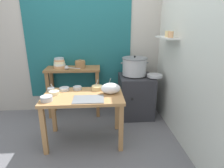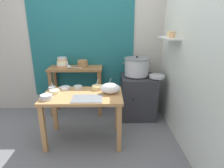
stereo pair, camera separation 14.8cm
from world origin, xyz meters
name	(u,v)px [view 2 (the right image)]	position (x,y,z in m)	size (l,w,h in m)	color
ground_plane	(87,137)	(0.00, 0.00, 0.00)	(9.00, 9.00, 0.00)	slate
wall_back	(95,43)	(0.08, 1.10, 1.30)	(4.40, 0.12, 2.60)	#B2ADA3
wall_right	(182,50)	(1.40, 0.20, 1.30)	(0.30, 3.20, 2.60)	silver
prep_table	(83,102)	(-0.02, -0.05, 0.61)	(1.10, 0.66, 0.72)	#B27F4C
back_shelf_table	(76,79)	(-0.26, 0.83, 0.68)	(0.96, 0.40, 0.90)	olive
stove_block	(138,96)	(0.87, 0.70, 0.38)	(0.60, 0.61, 0.78)	#2D2D33
steamer_pot	(137,67)	(0.83, 0.72, 0.94)	(0.49, 0.44, 0.34)	#B7BABF
clay_pot	(83,64)	(-0.13, 0.83, 0.96)	(0.18, 0.18, 0.15)	olive
bowl_stack_enamel	(62,63)	(-0.50, 0.87, 0.98)	(0.22, 0.22, 0.18)	tan
ladle	(70,67)	(-0.34, 0.71, 0.94)	(0.28, 0.14, 0.07)	#B7BABF
serving_tray	(87,99)	(0.06, -0.22, 0.72)	(0.40, 0.28, 0.01)	slate
plastic_bag	(110,88)	(0.36, -0.02, 0.80)	(0.27, 0.18, 0.15)	white
wide_pan	(157,76)	(1.16, 0.56, 0.80)	(0.26, 0.26, 0.04)	#B7BABF
prep_bowl_0	(46,97)	(-0.47, -0.22, 0.76)	(0.15, 0.15, 0.07)	#B7BABF
prep_bowl_1	(78,87)	(-0.12, 0.18, 0.75)	(0.13, 0.13, 0.05)	#B7BABF
prep_bowl_2	(52,88)	(-0.50, 0.13, 0.75)	(0.11, 0.11, 0.05)	#B7BABF
prep_bowl_3	(65,88)	(-0.31, 0.16, 0.74)	(0.14, 0.14, 0.04)	#B7BABF
prep_bowl_4	(55,91)	(-0.42, 0.00, 0.75)	(0.14, 0.14, 0.16)	beige
prep_bowl_5	(97,87)	(0.17, 0.15, 0.75)	(0.16, 0.16, 0.15)	#E5C684
prep_bowl_6	(109,86)	(0.34, 0.20, 0.75)	(0.11, 0.11, 0.16)	#B7D1AD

